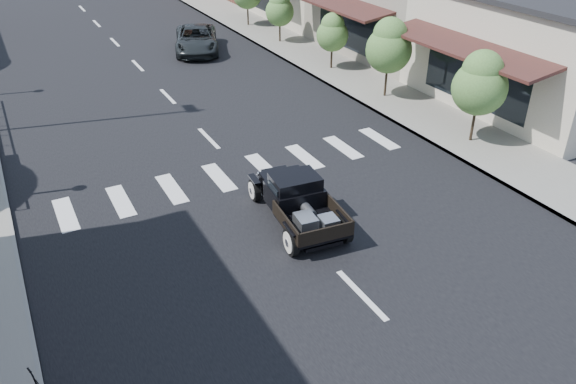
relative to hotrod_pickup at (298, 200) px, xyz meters
name	(u,v)px	position (x,y,z in m)	size (l,w,h in m)	color
ground	(300,232)	(-0.22, -0.55, -0.70)	(120.00, 120.00, 0.00)	black
road	(149,77)	(-0.22, 14.45, -0.69)	(14.00, 80.00, 0.02)	black
road_markings	(183,112)	(-0.22, 9.45, -0.70)	(12.00, 60.00, 0.06)	silver
sidewalk_right	(303,52)	(8.28, 14.45, -0.63)	(3.00, 80.00, 0.15)	gray
storefront_near	(566,46)	(14.78, 3.45, 1.55)	(10.00, 9.00, 4.50)	beige
storefront_mid	(425,6)	(14.78, 12.45, 1.55)	(10.00, 9.00, 4.50)	gray
small_tree_a	(478,98)	(8.08, 1.57, 1.05)	(1.92, 1.92, 3.19)	#487134
small_tree_b	(388,59)	(8.08, 6.77, 1.06)	(1.94, 1.94, 3.23)	#487134
small_tree_c	(332,42)	(8.08, 11.20, 0.74)	(1.54, 1.54, 2.57)	#487134
small_tree_d	(280,18)	(8.08, 16.74, 0.77)	(1.58, 1.58, 2.64)	#487134
small_tree_e	(247,0)	(8.08, 21.10, 0.95)	(1.80, 1.80, 3.00)	#487134
hotrod_pickup	(298,200)	(0.00, 0.00, 0.00)	(1.89, 4.04, 1.40)	black
second_car	(196,40)	(3.34, 17.44, -0.04)	(2.21, 4.78, 1.33)	black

